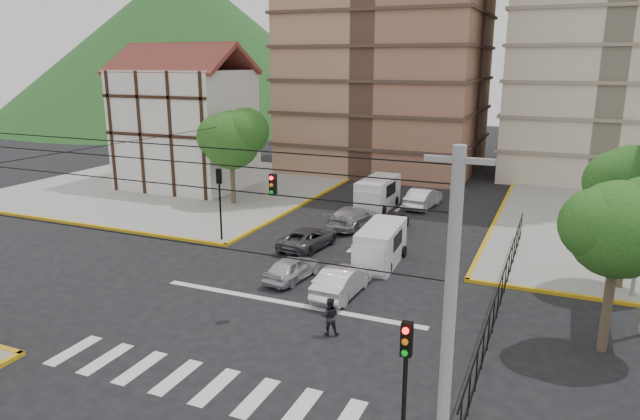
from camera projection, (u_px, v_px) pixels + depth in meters
The scene contains 23 objects.
ground at pixel (276, 314), 25.03m from camera, with size 160.00×160.00×0.00m, color black.
sidewalk_nw at pixel (180, 185), 50.42m from camera, with size 26.00×26.00×0.15m, color gray.
crosswalk_stripes at pixel (195, 382), 19.69m from camera, with size 12.00×2.40×0.01m, color silver.
stop_line at pixel (288, 303), 26.09m from camera, with size 13.00×0.40×0.01m, color silver.
tudor_building at pixel (186, 127), 48.72m from camera, with size 10.80×8.05×12.23m.
distant_hill at pixel (185, 42), 104.67m from camera, with size 70.00×70.00×28.00m, color #1C541C.
park_fence at pixel (500, 308), 25.59m from camera, with size 0.10×22.50×1.66m, color black, non-canonical shape.
tree_park_a at pixel (621, 225), 20.54m from camera, with size 4.41×3.60×6.83m.
tree_park_c at pixel (635, 182), 26.30m from camera, with size 4.65×3.80×7.25m.
tree_tudor at pixel (232, 137), 42.47m from camera, with size 5.39×4.40×7.43m.
traffic_light_se at pixel (405, 375), 14.32m from camera, with size 0.28×0.22×4.40m.
traffic_light_nw at pixel (220, 192), 34.14m from camera, with size 0.28×0.22×4.40m.
traffic_light_hanging at pixel (248, 192), 21.72m from camera, with size 18.00×9.12×0.92m.
utility_pole_se at pixel (447, 346), 12.38m from camera, with size 1.40×0.28×9.00m.
van_right_lane at pixel (380, 246), 30.79m from camera, with size 2.09×4.79×2.12m.
van_left_lane at pixel (377, 195), 42.27m from camera, with size 2.15×5.14×2.30m.
car_silver_front_left at pixel (292, 268), 28.75m from camera, with size 1.47×3.67×1.25m, color silver.
car_white_front_right at pixel (342, 281), 26.84m from camera, with size 1.50×4.30×1.42m, color white.
car_grey_mid_left at pixel (308, 238), 33.58m from camera, with size 2.05×4.45×1.24m, color #4F5155.
car_silver_rear_left at pixel (353, 217), 37.80m from camera, with size 1.98×4.88×1.42m, color #B0B0B5.
car_darkgrey_mid_right at pixel (394, 221), 37.12m from camera, with size 1.56×3.88×1.32m, color #28272A.
car_white_rear_right at pixel (423, 198), 42.88m from camera, with size 1.60×4.59×1.51m, color white.
pedestrian_crosswalk at pixel (330, 316), 22.91m from camera, with size 0.77×0.60×1.59m, color black.
Camera 1 is at (10.89, -20.40, 10.77)m, focal length 32.00 mm.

